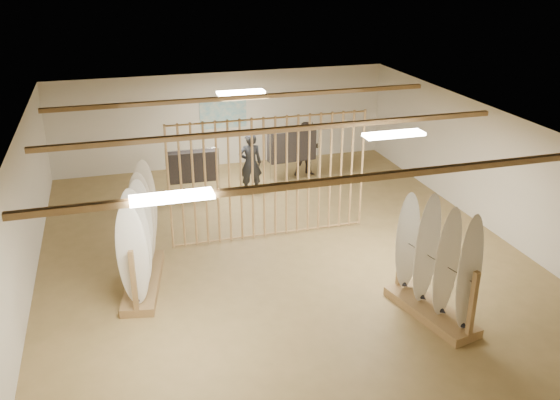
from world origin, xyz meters
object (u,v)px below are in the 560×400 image
object	(u,v)px
rack_left	(141,251)
clothing_rack_a	(192,166)
rack_right	(434,279)
shopper_b	(307,146)
shopper_a	(250,159)
clothing_rack_b	(292,145)

from	to	relation	value
rack_left	clothing_rack_a	size ratio (longest dim) A/B	1.69
rack_right	shopper_b	distance (m)	7.47
rack_left	shopper_a	distance (m)	5.15
clothing_rack_b	clothing_rack_a	bearing A→B (deg)	-172.08
clothing_rack_b	shopper_a	xyz separation A→B (m)	(-1.36, -0.70, -0.06)
clothing_rack_b	shopper_b	size ratio (longest dim) A/B	0.86
clothing_rack_a	shopper_b	bearing A→B (deg)	15.52
rack_left	rack_right	xyz separation A→B (m)	(4.82, -2.50, 0.00)
clothing_rack_a	shopper_a	xyz separation A→B (m)	(1.53, -0.01, 0.04)
clothing_rack_a	clothing_rack_b	size ratio (longest dim) A/B	0.90
clothing_rack_b	shopper_b	world-z (taller)	shopper_b
rack_left	shopper_a	xyz separation A→B (m)	(3.14, 4.08, 0.20)
clothing_rack_b	shopper_a	world-z (taller)	shopper_a
rack_left	shopper_a	bearing A→B (deg)	63.04
rack_right	shopper_a	world-z (taller)	rack_right
rack_left	rack_right	distance (m)	5.43
shopper_a	shopper_b	world-z (taller)	shopper_a
rack_left	shopper_b	xyz separation A→B (m)	(5.03, 4.97, 0.16)
rack_right	clothing_rack_a	size ratio (longest dim) A/B	1.58
rack_left	clothing_rack_b	bearing A→B (deg)	57.36
rack_left	clothing_rack_b	xyz separation A→B (m)	(4.51, 4.78, 0.26)
clothing_rack_b	shopper_a	bearing A→B (deg)	-158.32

